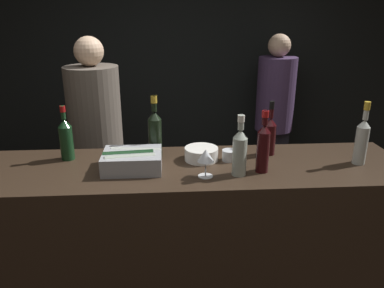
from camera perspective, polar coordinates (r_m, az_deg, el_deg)
name	(u,v)px	position (r m, az deg, el deg)	size (l,w,h in m)	color
wall_back_chalkboard	(179,59)	(3.96, -1.95, 12.78)	(6.40, 0.06, 2.80)	black
bar_counter	(192,244)	(2.38, 0.05, -14.97)	(2.47, 0.64, 1.04)	#2D2116
ice_bin_with_bottles	(132,159)	(2.09, -9.11, -2.33)	(0.32, 0.25, 0.11)	#9EA0A5
bowl_white	(201,153)	(2.20, 1.43, -1.44)	(0.20, 0.20, 0.07)	silver
wine_glass	(206,156)	(1.95, 2.10, -1.91)	(0.09, 0.09, 0.15)	silver
candle_votive	(229,155)	(2.20, 5.68, -1.71)	(0.08, 0.08, 0.06)	silver
red_wine_bottle_black_foil	(270,134)	(2.30, 11.78, 1.49)	(0.07, 0.07, 0.33)	black
champagne_bottle	(155,132)	(2.22, -5.66, 1.83)	(0.08, 0.08, 0.37)	black
red_wine_bottle_tall	(263,146)	(2.04, 10.80, -0.27)	(0.07, 0.07, 0.34)	black
red_wine_bottle_burgundy	(66,138)	(2.30, -18.65, 0.90)	(0.08, 0.08, 0.32)	#143319
white_wine_bottle	(240,150)	(1.98, 7.28, -0.95)	(0.08, 0.08, 0.33)	#9EA899
rose_wine_bottle	(362,139)	(2.32, 24.47, 0.70)	(0.07, 0.07, 0.36)	#B2B7AD
person_in_hoodie	(97,139)	(2.95, -14.30, 0.68)	(0.40, 0.40, 1.71)	black
person_blond_tee	(274,113)	(3.76, 12.43, 4.70)	(0.36, 0.36, 1.68)	black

